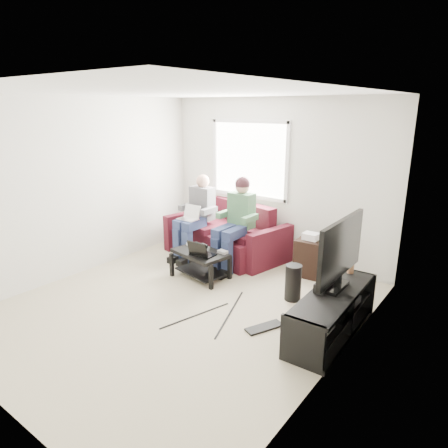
{
  "coord_description": "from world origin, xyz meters",
  "views": [
    {
      "loc": [
        3.19,
        -3.36,
        2.45
      ],
      "look_at": [
        0.21,
        0.6,
        0.99
      ],
      "focal_mm": 32.0,
      "sensor_mm": 36.0,
      "label": 1
    }
  ],
  "objects_px": {
    "coffee_table": "(200,259)",
    "sofa": "(228,237)",
    "end_table": "(310,256)",
    "tv": "(341,250)",
    "tv_stand": "(332,315)",
    "subwoofer": "(293,283)"
  },
  "relations": [
    {
      "from": "sofa",
      "to": "end_table",
      "type": "bearing_deg",
      "value": 1.93
    },
    {
      "from": "coffee_table",
      "to": "tv",
      "type": "xyz_separation_m",
      "value": [
        2.16,
        -0.2,
        0.67
      ]
    },
    {
      "from": "sofa",
      "to": "coffee_table",
      "type": "distance_m",
      "value": 1.04
    },
    {
      "from": "sofa",
      "to": "end_table",
      "type": "xyz_separation_m",
      "value": [
        1.49,
        0.05,
        -0.03
      ]
    },
    {
      "from": "subwoofer",
      "to": "end_table",
      "type": "height_order",
      "value": "end_table"
    },
    {
      "from": "subwoofer",
      "to": "end_table",
      "type": "distance_m",
      "value": 0.89
    },
    {
      "from": "sofa",
      "to": "coffee_table",
      "type": "xyz_separation_m",
      "value": [
        0.24,
        -1.01,
        -0.03
      ]
    },
    {
      "from": "coffee_table",
      "to": "end_table",
      "type": "distance_m",
      "value": 1.63
    },
    {
      "from": "sofa",
      "to": "subwoofer",
      "type": "bearing_deg",
      "value": -26.15
    },
    {
      "from": "tv",
      "to": "coffee_table",
      "type": "bearing_deg",
      "value": 174.74
    },
    {
      "from": "tv",
      "to": "subwoofer",
      "type": "distance_m",
      "value": 1.1
    },
    {
      "from": "sofa",
      "to": "tv",
      "type": "distance_m",
      "value": 2.76
    },
    {
      "from": "sofa",
      "to": "tv",
      "type": "relative_size",
      "value": 1.89
    },
    {
      "from": "sofa",
      "to": "tv_stand",
      "type": "xyz_separation_m",
      "value": [
        2.4,
        -1.31,
        -0.1
      ]
    },
    {
      "from": "tv",
      "to": "subwoofer",
      "type": "xyz_separation_m",
      "value": [
        -0.73,
        0.39,
        -0.73
      ]
    },
    {
      "from": "subwoofer",
      "to": "sofa",
      "type": "bearing_deg",
      "value": 153.85
    },
    {
      "from": "end_table",
      "to": "coffee_table",
      "type": "bearing_deg",
      "value": -139.67
    },
    {
      "from": "tv_stand",
      "to": "end_table",
      "type": "xyz_separation_m",
      "value": [
        -0.92,
        1.36,
        0.07
      ]
    },
    {
      "from": "subwoofer",
      "to": "tv_stand",
      "type": "bearing_deg",
      "value": -33.48
    },
    {
      "from": "sofa",
      "to": "subwoofer",
      "type": "relative_size",
      "value": 4.29
    },
    {
      "from": "coffee_table",
      "to": "sofa",
      "type": "bearing_deg",
      "value": 103.56
    },
    {
      "from": "sofa",
      "to": "coffee_table",
      "type": "relative_size",
      "value": 2.33
    }
  ]
}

